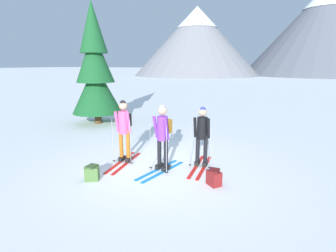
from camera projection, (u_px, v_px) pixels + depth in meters
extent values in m
plane|color=white|center=(162.00, 166.00, 7.12)|extent=(400.00, 400.00, 0.00)
cube|color=red|center=(127.00, 163.00, 7.35)|extent=(0.26, 1.74, 0.02)
cube|color=red|center=(120.00, 162.00, 7.41)|extent=(0.26, 1.74, 0.02)
cube|color=black|center=(129.00, 159.00, 7.42)|extent=(0.13, 0.27, 0.12)
cylinder|color=#B76019|center=(128.00, 144.00, 7.31)|extent=(0.11, 0.11, 0.85)
cube|color=black|center=(122.00, 159.00, 7.49)|extent=(0.13, 0.27, 0.12)
cylinder|color=#B76019|center=(121.00, 143.00, 7.38)|extent=(0.11, 0.11, 0.85)
cylinder|color=#E55193|center=(124.00, 122.00, 7.20)|extent=(0.28, 0.28, 0.64)
sphere|color=tan|center=(123.00, 106.00, 7.09)|extent=(0.23, 0.23, 0.23)
sphere|color=black|center=(123.00, 103.00, 7.07)|extent=(0.17, 0.17, 0.17)
cylinder|color=#E55193|center=(129.00, 123.00, 7.09)|extent=(0.10, 0.21, 0.61)
cylinder|color=#E55193|center=(117.00, 122.00, 7.19)|extent=(0.10, 0.21, 0.61)
cylinder|color=#A5A5AD|center=(130.00, 143.00, 7.08)|extent=(0.02, 0.02, 1.28)
cylinder|color=black|center=(131.00, 163.00, 7.21)|extent=(0.07, 0.07, 0.01)
cylinder|color=#A5A5AD|center=(113.00, 141.00, 7.23)|extent=(0.02, 0.02, 1.28)
cylinder|color=black|center=(114.00, 161.00, 7.37)|extent=(0.07, 0.07, 0.01)
cube|color=black|center=(126.00, 120.00, 7.35)|extent=(0.27, 0.18, 0.36)
cube|color=#1E84D1|center=(164.00, 172.00, 6.74)|extent=(0.52, 1.66, 0.02)
cube|color=#1E84D1|center=(157.00, 170.00, 6.87)|extent=(0.52, 1.66, 0.02)
cube|color=black|center=(166.00, 168.00, 6.80)|extent=(0.17, 0.28, 0.12)
cylinder|color=black|center=(166.00, 152.00, 6.69)|extent=(0.11, 0.11, 0.84)
cube|color=black|center=(159.00, 166.00, 6.93)|extent=(0.17, 0.28, 0.12)
cylinder|color=black|center=(159.00, 150.00, 6.82)|extent=(0.11, 0.11, 0.84)
cylinder|color=purple|center=(162.00, 128.00, 6.61)|extent=(0.28, 0.28, 0.63)
sphere|color=tan|center=(162.00, 111.00, 6.51)|extent=(0.23, 0.23, 0.23)
sphere|color=gray|center=(162.00, 108.00, 6.49)|extent=(0.17, 0.17, 0.17)
cylinder|color=purple|center=(167.00, 129.00, 6.46)|extent=(0.13, 0.22, 0.60)
cylinder|color=purple|center=(156.00, 127.00, 6.67)|extent=(0.13, 0.22, 0.60)
cylinder|color=#A5A5AD|center=(166.00, 151.00, 6.44)|extent=(0.02, 0.02, 1.26)
cylinder|color=black|center=(166.00, 172.00, 6.57)|extent=(0.07, 0.07, 0.01)
cylinder|color=#A5A5AD|center=(150.00, 147.00, 6.76)|extent=(0.02, 0.02, 1.26)
cylinder|color=black|center=(151.00, 167.00, 6.89)|extent=(0.07, 0.07, 0.01)
cube|color=#99661E|center=(167.00, 126.00, 6.74)|extent=(0.29, 0.22, 0.36)
cube|color=red|center=(204.00, 167.00, 7.03)|extent=(0.18, 1.72, 0.02)
cube|color=red|center=(196.00, 166.00, 7.10)|extent=(0.18, 1.72, 0.02)
cube|color=black|center=(205.00, 164.00, 7.11)|extent=(0.12, 0.27, 0.12)
cylinder|color=black|center=(206.00, 149.00, 7.00)|extent=(0.11, 0.11, 0.79)
cube|color=black|center=(197.00, 163.00, 7.18)|extent=(0.12, 0.27, 0.12)
cylinder|color=black|center=(198.00, 148.00, 7.08)|extent=(0.11, 0.11, 0.79)
cylinder|color=black|center=(202.00, 128.00, 6.91)|extent=(0.28, 0.28, 0.59)
sphere|color=tan|center=(203.00, 112.00, 6.80)|extent=(0.21, 0.21, 0.21)
sphere|color=#2D389E|center=(203.00, 110.00, 6.79)|extent=(0.16, 0.16, 0.16)
cylinder|color=black|center=(208.00, 128.00, 6.79)|extent=(0.09, 0.20, 0.56)
cylinder|color=black|center=(195.00, 127.00, 6.91)|extent=(0.09, 0.20, 0.56)
cylinder|color=#A5A5AD|center=(210.00, 149.00, 6.77)|extent=(0.02, 0.02, 1.19)
cylinder|color=black|center=(209.00, 167.00, 6.89)|extent=(0.07, 0.07, 0.01)
cylinder|color=#A5A5AD|center=(190.00, 146.00, 6.95)|extent=(0.02, 0.02, 1.19)
cylinder|color=black|center=(190.00, 165.00, 7.07)|extent=(0.07, 0.07, 0.01)
cube|color=maroon|center=(204.00, 126.00, 7.06)|extent=(0.27, 0.17, 0.36)
cylinder|color=#51381E|center=(98.00, 112.00, 12.21)|extent=(0.33, 0.33, 1.06)
cone|color=#195628|center=(96.00, 89.00, 11.94)|extent=(2.27, 2.27, 2.24)
cone|color=#195628|center=(94.00, 57.00, 11.61)|extent=(1.74, 1.74, 2.24)
cone|color=#195628|center=(92.00, 27.00, 11.31)|extent=(1.24, 1.24, 2.24)
cube|color=#4C7238|center=(92.00, 174.00, 6.24)|extent=(0.39, 0.36, 0.34)
cube|color=#39562A|center=(92.00, 166.00, 6.19)|extent=(0.22, 0.28, 0.04)
cube|color=maroon|center=(214.00, 178.00, 5.98)|extent=(0.40, 0.39, 0.34)
cube|color=maroon|center=(214.00, 171.00, 5.94)|extent=(0.22, 0.28, 0.04)
cone|color=gray|center=(197.00, 42.00, 63.93)|extent=(31.10, 31.10, 16.48)
cone|color=white|center=(197.00, 17.00, 62.60)|extent=(10.06, 10.06, 5.07)
cone|color=slate|center=(326.00, 30.00, 63.52)|extent=(38.52, 38.52, 22.17)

